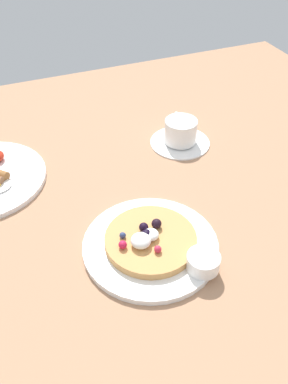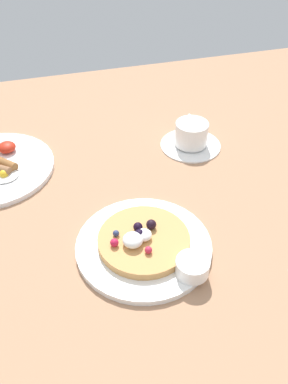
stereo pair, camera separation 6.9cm
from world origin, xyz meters
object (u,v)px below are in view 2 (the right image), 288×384
Objects in this scene: pancake_plate at (144,246)px; coffee_cup at (191,133)px; syrup_ramekin at (192,267)px; coffee_saucer at (190,145)px.

pancake_plate is 35.63cm from coffee_cup.
coffee_saucer is at bearing 69.56° from syrup_ramekin.
coffee_saucer is 3.31cm from coffee_cup.
pancake_plate is 2.32× the size of coffee_cup.
coffee_cup reaches higher than pancake_plate.
syrup_ramekin is 0.54× the size of coffee_cup.
coffee_cup is at bearing 69.59° from syrup_ramekin.
syrup_ramekin is 0.39× the size of coffee_saucer.
pancake_plate is at bearing 125.92° from syrup_ramekin.
coffee_saucer is (13.99, 37.55, -2.37)cm from syrup_ramekin.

